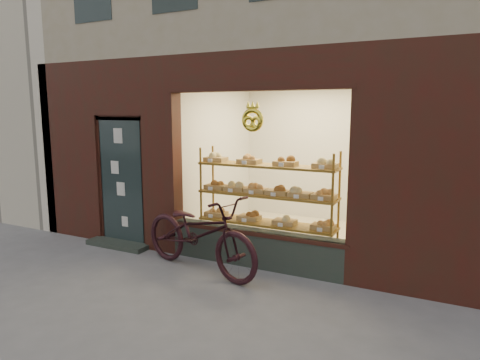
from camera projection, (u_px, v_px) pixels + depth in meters
The scene contains 4 objects.
ground at pixel (137, 321), 4.69m from camera, with size 90.00×90.00×0.00m, color #57575C.
neighbor_left at pixel (4, 37), 13.08m from camera, with size 12.00×7.00×9.00m, color beige.
display_shelf at pixel (267, 203), 6.60m from camera, with size 2.20×0.45×1.70m.
bicycle at pixel (199, 233), 6.06m from camera, with size 0.75×2.15×1.13m, color black.
Camera 1 is at (2.99, -3.40, 2.28)m, focal length 32.00 mm.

